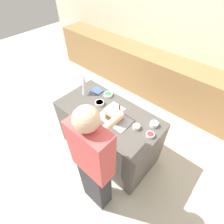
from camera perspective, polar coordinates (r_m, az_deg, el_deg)
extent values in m
plane|color=beige|center=(3.12, -1.02, -11.83)|extent=(12.00, 12.00, 0.00)
cube|color=beige|center=(3.80, 22.62, 21.75)|extent=(8.00, 0.05, 2.60)
cube|color=#9E7547|center=(3.90, 17.26, 9.59)|extent=(6.00, 0.60, 0.94)
cube|color=#514C47|center=(2.75, -1.14, -6.75)|extent=(1.51, 0.77, 0.89)
cube|color=#9E9EA8|center=(2.33, 0.88, -2.17)|extent=(0.45, 0.28, 0.01)
cube|color=brown|center=(2.30, 0.90, -1.25)|extent=(0.19, 0.17, 0.10)
cube|color=white|center=(2.23, 0.92, 0.35)|extent=(0.21, 0.19, 0.08)
cylinder|color=brown|center=(2.17, 2.47, 1.69)|extent=(0.02, 0.02, 0.09)
cone|color=silver|center=(2.66, -8.95, 8.93)|extent=(0.11, 0.11, 0.35)
cylinder|color=white|center=(2.23, 7.95, -4.83)|extent=(0.09, 0.09, 0.05)
cylinder|color=pink|center=(2.22, 8.00, -4.49)|extent=(0.08, 0.08, 0.01)
cylinder|color=white|center=(2.19, 12.39, -7.30)|extent=(0.10, 0.10, 0.04)
cylinder|color=red|center=(2.18, 12.44, -7.07)|extent=(0.08, 0.08, 0.01)
cylinder|color=white|center=(2.30, 13.54, -3.90)|extent=(0.11, 0.11, 0.05)
cylinder|color=orange|center=(2.29, 13.62, -3.56)|extent=(0.09, 0.09, 0.01)
cylinder|color=silver|center=(2.53, -4.08, 2.92)|extent=(0.13, 0.13, 0.04)
cylinder|color=red|center=(2.52, -4.10, 3.19)|extent=(0.11, 0.11, 0.01)
cylinder|color=white|center=(2.68, -1.26, 5.72)|extent=(0.13, 0.13, 0.04)
cylinder|color=green|center=(2.67, -1.26, 5.96)|extent=(0.11, 0.11, 0.01)
cube|color=#3F598C|center=(2.78, -4.88, 6.99)|extent=(0.17, 0.14, 0.02)
cube|color=#333338|center=(2.38, -5.20, -22.20)|extent=(0.35, 0.19, 0.84)
cube|color=#CC4C4C|center=(1.72, -6.85, -12.43)|extent=(0.45, 0.20, 0.66)
sphere|color=#DBAD89|center=(1.37, -8.43, -2.30)|extent=(0.23, 0.23, 0.23)
cylinder|color=#DBAD89|center=(1.69, -1.68, -4.96)|extent=(0.08, 0.45, 0.08)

